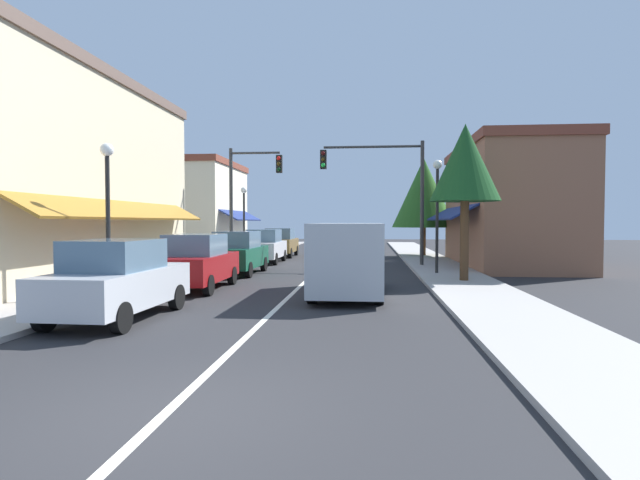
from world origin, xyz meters
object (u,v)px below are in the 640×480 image
traffic_signal_mast_arm (387,182)px  street_lamp_left_near (108,193)px  parked_car_second_left (197,262)px  street_lamp_left_far (244,210)px  parked_car_third_left (238,253)px  parked_car_distant_left (281,243)px  street_lamp_right_mid (437,198)px  van_in_lane (348,256)px  tree_right_far (424,193)px  parked_car_nearest_left (117,280)px  tree_right_near (465,164)px  parked_car_far_left (265,246)px  traffic_signal_left_corner (247,188)px

traffic_signal_mast_arm → street_lamp_left_near: 13.69m
parked_car_second_left → street_lamp_left_far: size_ratio=0.99×
parked_car_third_left → parked_car_distant_left: size_ratio=1.00×
street_lamp_right_mid → van_in_lane: bearing=-120.2°
tree_right_far → street_lamp_right_mid: bearing=-93.3°
street_lamp_left_far → parked_car_nearest_left: bearing=-84.7°
traffic_signal_mast_arm → tree_right_near: traffic_signal_mast_arm is taller
tree_right_near → van_in_lane: bearing=-140.8°
parked_car_distant_left → tree_right_far: (8.76, 0.55, 3.05)m
van_in_lane → tree_right_far: tree_right_far is taller
parked_car_far_left → traffic_signal_left_corner: traffic_signal_left_corner is taller
street_lamp_left_near → street_lamp_right_mid: bearing=36.7°
parked_car_distant_left → traffic_signal_mast_arm: bearing=-46.7°
street_lamp_left_near → van_in_lane: bearing=14.0°
parked_car_nearest_left → street_lamp_right_mid: bearing=51.5°
parked_car_third_left → street_lamp_left_near: bearing=-102.8°
parked_car_second_left → street_lamp_right_mid: 9.78m
parked_car_third_left → parked_car_distant_left: bearing=90.8°
parked_car_second_left → parked_car_far_left: 10.51m
street_lamp_left_far → parked_car_second_left: bearing=-82.5°
parked_car_distant_left → street_lamp_left_far: size_ratio=0.98×
street_lamp_left_far → tree_right_far: tree_right_far is taller
van_in_lane → traffic_signal_left_corner: 12.45m
traffic_signal_left_corner → street_lamp_left_far: traffic_signal_left_corner is taller
parked_car_far_left → street_lamp_right_mid: street_lamp_right_mid is taller
parked_car_third_left → tree_right_near: tree_right_near is taller
traffic_signal_mast_arm → van_in_lane: bearing=-98.9°
parked_car_distant_left → tree_right_near: tree_right_near is taller
van_in_lane → tree_right_far: 17.28m
parked_car_distant_left → parked_car_far_left: bearing=-90.7°
traffic_signal_mast_arm → parked_car_far_left: bearing=163.6°
van_in_lane → parked_car_far_left: bearing=113.4°
parked_car_far_left → van_in_lane: bearing=-67.3°
van_in_lane → traffic_signal_left_corner: (-5.62, 10.77, 2.73)m
parked_car_nearest_left → street_lamp_right_mid: 13.07m
van_in_lane → parked_car_distant_left: bearing=107.0°
traffic_signal_mast_arm → street_lamp_right_mid: traffic_signal_mast_arm is taller
parked_car_distant_left → street_lamp_right_mid: size_ratio=0.89×
parked_car_second_left → traffic_signal_left_corner: bearing=93.7°
parked_car_third_left → parked_car_far_left: bearing=91.2°
parked_car_nearest_left → street_lamp_left_near: (-1.57, 2.58, 2.06)m
street_lamp_left_near → parked_car_third_left: bearing=76.6°
street_lamp_left_near → tree_right_near: bearing=24.8°
parked_car_nearest_left → tree_right_near: 11.99m
parked_car_third_left → street_lamp_left_far: street_lamp_left_far is taller
parked_car_nearest_left → traffic_signal_mast_arm: (6.41, 13.65, 3.18)m
parked_car_far_left → street_lamp_left_near: size_ratio=0.96×
street_lamp_left_near → tree_right_far: (10.44, 18.21, 0.98)m
parked_car_second_left → parked_car_distant_left: (0.04, 15.23, 0.00)m
parked_car_distant_left → tree_right_far: tree_right_far is taller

